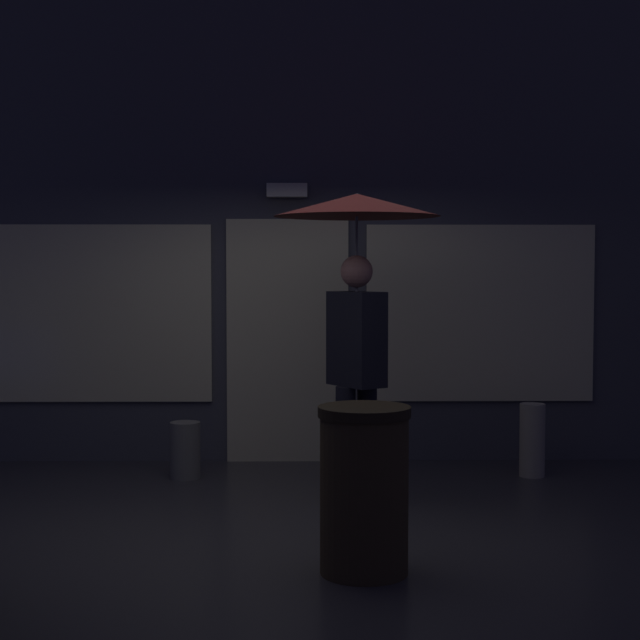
# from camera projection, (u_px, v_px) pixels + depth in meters

# --- Properties ---
(ground_plane) EXTENTS (18.00, 18.00, 0.00)m
(ground_plane) POSITION_uv_depth(u_px,v_px,m) (281.00, 524.00, 6.62)
(ground_plane) COLOR #38353A
(building_facade) EXTENTS (8.68, 0.48, 4.53)m
(building_facade) POSITION_uv_depth(u_px,v_px,m) (288.00, 216.00, 8.85)
(building_facade) COLOR #4C4C56
(building_facade) RESTS_ON ground
(person_with_umbrella) EXTENTS (1.25, 1.25, 2.31)m
(person_with_umbrella) POSITION_uv_depth(u_px,v_px,m) (357.00, 259.00, 7.19)
(person_with_umbrella) COLOR black
(person_with_umbrella) RESTS_ON ground
(sidewalk_bollard) EXTENTS (0.25, 0.25, 0.47)m
(sidewalk_bollard) POSITION_uv_depth(u_px,v_px,m) (185.00, 450.00, 8.06)
(sidewalk_bollard) COLOR slate
(sidewalk_bollard) RESTS_ON ground
(sidewalk_bollard_2) EXTENTS (0.21, 0.21, 0.62)m
(sidewalk_bollard_2) POSITION_uv_depth(u_px,v_px,m) (532.00, 440.00, 8.14)
(sidewalk_bollard_2) COLOR #B2A899
(sidewalk_bollard_2) RESTS_ON ground
(trash_bin) EXTENTS (0.54, 0.54, 0.97)m
(trash_bin) POSITION_uv_depth(u_px,v_px,m) (364.00, 489.00, 5.54)
(trash_bin) COLOR #473823
(trash_bin) RESTS_ON ground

